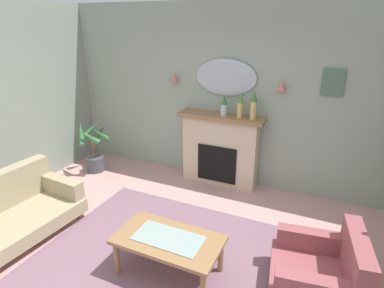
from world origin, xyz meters
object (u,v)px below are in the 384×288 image
(fireplace, at_px, (220,150))
(wall_sconce_right, at_px, (282,86))
(framed_picture, at_px, (333,82))
(coffee_table, at_px, (168,243))
(wall_mirror, at_px, (226,77))
(armchair_near_fireplace, at_px, (324,270))
(potted_plant_corner_palm, at_px, (94,148))
(mantel_vase_left, at_px, (254,104))
(mantel_vase_centre, at_px, (224,105))
(wall_sconce_left, at_px, (174,77))
(mantel_vase_right, at_px, (240,104))
(floral_couch, at_px, (1,217))

(fireplace, bearing_deg, wall_sconce_right, 6.16)
(framed_picture, height_order, coffee_table, framed_picture)
(wall_mirror, xyz_separation_m, armchair_near_fireplace, (1.72, -1.93, -1.40))
(fireplace, bearing_deg, potted_plant_corner_palm, -166.17)
(mantel_vase_left, height_order, armchair_near_fireplace, mantel_vase_left)
(fireplace, xyz_separation_m, mantel_vase_centre, (0.05, -0.03, 0.75))
(wall_sconce_left, xyz_separation_m, potted_plant_corner_palm, (-1.30, -0.62, -1.22))
(wall_sconce_left, xyz_separation_m, armchair_near_fireplace, (2.57, -1.88, -1.35))
(framed_picture, relative_size, potted_plant_corner_palm, 0.39)
(wall_sconce_left, distance_m, armchair_near_fireplace, 3.46)
(mantel_vase_right, height_order, wall_sconce_left, wall_sconce_left)
(mantel_vase_left, xyz_separation_m, potted_plant_corner_palm, (-2.65, -0.50, -0.94))
(wall_sconce_left, bearing_deg, wall_sconce_right, 0.00)
(fireplace, bearing_deg, armchair_near_fireplace, -46.16)
(wall_sconce_left, relative_size, potted_plant_corner_palm, 0.15)
(wall_sconce_right, xyz_separation_m, potted_plant_corner_palm, (-3.00, -0.62, -1.22))
(mantel_vase_centre, relative_size, framed_picture, 0.93)
(potted_plant_corner_palm, bearing_deg, fireplace, 13.83)
(wall_sconce_right, height_order, potted_plant_corner_palm, wall_sconce_right)
(framed_picture, bearing_deg, wall_sconce_left, -178.54)
(mantel_vase_centre, xyz_separation_m, coffee_table, (0.18, -2.12, -0.94))
(wall_mirror, bearing_deg, mantel_vase_left, -18.78)
(coffee_table, height_order, armchair_near_fireplace, armchair_near_fireplace)
(coffee_table, bearing_deg, mantel_vase_left, 82.71)
(mantel_vase_right, relative_size, wall_sconce_left, 2.81)
(mantel_vase_right, relative_size, floral_couch, 0.22)
(potted_plant_corner_palm, bearing_deg, mantel_vase_centre, 12.83)
(wall_mirror, relative_size, armchair_near_fireplace, 1.03)
(wall_sconce_left, distance_m, floral_couch, 3.09)
(potted_plant_corner_palm, bearing_deg, framed_picture, 10.57)
(mantel_vase_centre, distance_m, wall_mirror, 0.42)
(mantel_vase_left, bearing_deg, potted_plant_corner_palm, -169.30)
(fireplace, distance_m, mantel_vase_left, 0.95)
(coffee_table, bearing_deg, wall_sconce_left, 115.70)
(floral_couch, bearing_deg, mantel_vase_left, 46.36)
(fireplace, relative_size, wall_sconce_right, 9.71)
(armchair_near_fireplace, bearing_deg, potted_plant_corner_palm, 161.94)
(wall_sconce_left, bearing_deg, floral_couch, -111.28)
(wall_sconce_left, relative_size, wall_sconce_right, 1.00)
(fireplace, height_order, mantel_vase_right, mantel_vase_right)
(mantel_vase_right, bearing_deg, mantel_vase_centre, 180.00)
(wall_sconce_right, relative_size, framed_picture, 0.39)
(wall_sconce_left, xyz_separation_m, wall_sconce_right, (1.70, 0.00, 0.00))
(mantel_vase_right, distance_m, wall_mirror, 0.48)
(wall_sconce_left, relative_size, coffee_table, 0.13)
(fireplace, relative_size, armchair_near_fireplace, 1.46)
(framed_picture, xyz_separation_m, coffee_table, (-1.27, -2.30, -1.37))
(coffee_table, xyz_separation_m, potted_plant_corner_palm, (-2.37, 1.62, 0.06))
(wall_sconce_right, distance_m, armchair_near_fireplace, 2.47)
(armchair_near_fireplace, bearing_deg, fireplace, 133.84)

